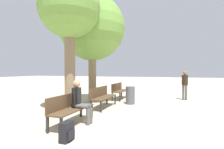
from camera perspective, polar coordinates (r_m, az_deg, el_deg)
ground_plane at (r=4.65m, az=10.33°, el=-18.91°), size 80.00×80.00×0.00m
bench_row_0 at (r=5.46m, az=-13.56°, el=-10.14°), size 0.51×1.81×0.89m
bench_row_1 at (r=7.65m, az=-3.21°, el=-6.83°), size 0.51×1.81×0.89m
bench_row_2 at (r=9.99m, az=2.35°, el=-4.93°), size 0.51×1.81×0.89m
tree_row_0 at (r=7.51m, az=-13.67°, el=19.85°), size 2.43×2.43×5.31m
tree_row_1 at (r=9.13m, az=-6.48°, el=14.72°), size 3.28×3.28×5.40m
person_seated at (r=5.45m, az=-10.40°, el=-8.24°), size 0.61×0.35×1.32m
backpack at (r=4.29m, az=-14.47°, el=-17.62°), size 0.23×0.36×0.45m
pedestrian_near at (r=10.35m, az=22.67°, el=-2.67°), size 0.32×0.28×1.60m
trash_bin at (r=8.50m, az=5.96°, el=-6.76°), size 0.43×0.43×0.84m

